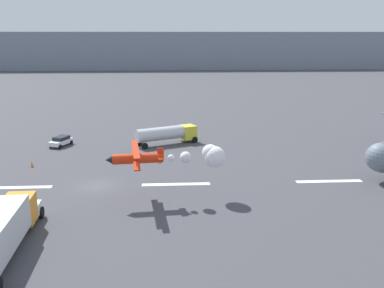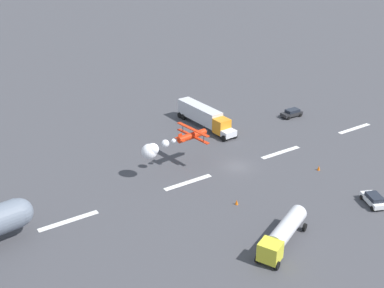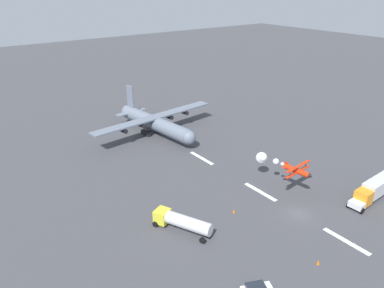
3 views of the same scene
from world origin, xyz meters
name	(u,v)px [view 2 (image 2 of 3)]	position (x,y,z in m)	size (l,w,h in m)	color
ground_plane	(237,166)	(0.00, 0.00, 0.00)	(440.00, 440.00, 0.00)	#424247
runway_stripe_1	(354,129)	(-27.52, 0.00, 0.01)	(8.00, 0.90, 0.01)	white
runway_stripe_2	(281,152)	(-9.17, 0.00, 0.01)	(8.00, 0.90, 0.01)	white
runway_stripe_3	(188,182)	(9.17, 0.00, 0.01)	(8.00, 0.90, 0.01)	white
runway_stripe_4	(69,221)	(27.52, 0.00, 0.01)	(8.00, 0.90, 0.01)	white
stunt_biplane_red	(164,146)	(10.64, -4.36, 4.64)	(12.55, 7.26, 2.44)	red
semi_truck_orange	(204,116)	(-4.91, -16.18, 2.13)	(3.41, 14.92, 3.70)	silver
fuel_tanker_truck	(283,233)	(8.23, 19.02, 1.75)	(10.08, 6.53, 2.90)	yellow
followme_car_yellow	(292,113)	(-22.00, -10.78, 0.81)	(4.37, 2.15, 1.52)	#262628
airport_staff_sedan	(374,199)	(-8.46, 18.99, 0.81)	(3.26, 4.46, 1.52)	white
traffic_cone_near	(319,168)	(-9.74, 7.89, 0.38)	(0.44, 0.44, 0.75)	orange
traffic_cone_far	(237,202)	(7.02, 8.77, 0.38)	(0.44, 0.44, 0.75)	orange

